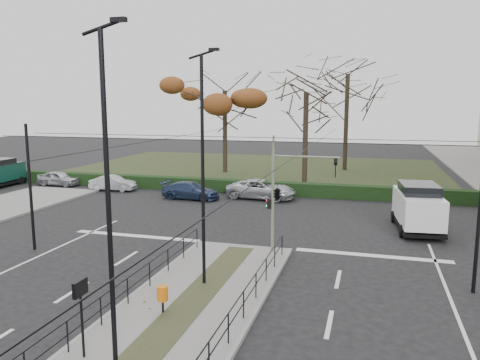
# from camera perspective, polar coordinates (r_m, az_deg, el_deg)

# --- Properties ---
(ground) EXTENTS (140.00, 140.00, 0.00)m
(ground) POSITION_cam_1_polar(r_m,az_deg,el_deg) (18.43, -3.69, -12.71)
(ground) COLOR black
(ground) RESTS_ON ground
(median_island) EXTENTS (4.40, 15.00, 0.14)m
(median_island) POSITION_cam_1_polar(r_m,az_deg,el_deg) (16.27, -6.72, -15.59)
(median_island) COLOR slate
(median_island) RESTS_ON ground
(park) EXTENTS (38.00, 26.00, 0.10)m
(park) POSITION_cam_1_polar(r_m,az_deg,el_deg) (49.99, 1.98, 1.39)
(park) COLOR #253018
(park) RESTS_ON ground
(hedge) EXTENTS (38.00, 1.00, 1.00)m
(hedge) POSITION_cam_1_polar(r_m,az_deg,el_deg) (37.19, -2.93, -0.65)
(hedge) COLOR black
(hedge) RESTS_ON ground
(median_railing) EXTENTS (4.14, 13.24, 0.92)m
(median_railing) POSITION_cam_1_polar(r_m,az_deg,el_deg) (15.82, -6.92, -12.76)
(median_railing) COLOR black
(median_railing) RESTS_ON median_island
(catenary) EXTENTS (20.00, 34.00, 6.00)m
(catenary) POSITION_cam_1_polar(r_m,az_deg,el_deg) (18.95, -2.17, -1.29)
(catenary) COLOR black
(catenary) RESTS_ON ground
(traffic_light) EXTENTS (3.27, 1.87, 4.81)m
(traffic_light) POSITION_cam_1_polar(r_m,az_deg,el_deg) (21.35, 4.77, -1.44)
(traffic_light) COLOR slate
(traffic_light) RESTS_ON median_island
(litter_bin) EXTENTS (0.36, 0.36, 0.91)m
(litter_bin) POSITION_cam_1_polar(r_m,az_deg,el_deg) (15.84, -9.43, -13.52)
(litter_bin) COLOR black
(litter_bin) RESTS_ON median_island
(info_panel) EXTENTS (0.12, 0.57, 2.17)m
(info_panel) POSITION_cam_1_polar(r_m,az_deg,el_deg) (13.43, -18.87, -13.34)
(info_panel) COLOR black
(info_panel) RESTS_ON median_island
(streetlamp_median_near) EXTENTS (0.72, 0.15, 8.67)m
(streetlamp_median_near) POSITION_cam_1_polar(r_m,az_deg,el_deg) (11.70, -15.68, -2.64)
(streetlamp_median_near) COLOR black
(streetlamp_median_near) RESTS_ON median_island
(streetlamp_median_far) EXTENTS (0.73, 0.15, 8.68)m
(streetlamp_median_far) POSITION_cam_1_polar(r_m,az_deg,el_deg) (17.15, -4.51, 1.40)
(streetlamp_median_far) COLOR black
(streetlamp_median_far) RESTS_ON median_island
(parked_car_first) EXTENTS (3.70, 1.52, 1.25)m
(parked_car_first) POSITION_cam_1_polar(r_m,az_deg,el_deg) (42.74, -21.25, 0.20)
(parked_car_first) COLOR #AEB1B6
(parked_car_first) RESTS_ON ground
(parked_car_second) EXTENTS (3.76, 1.59, 1.21)m
(parked_car_second) POSITION_cam_1_polar(r_m,az_deg,el_deg) (38.90, -15.22, -0.37)
(parked_car_second) COLOR #AEB1B6
(parked_car_second) RESTS_ON ground
(parked_car_third) EXTENTS (4.38, 1.98, 1.25)m
(parked_car_third) POSITION_cam_1_polar(r_m,az_deg,el_deg) (34.44, -6.03, -1.28)
(parked_car_third) COLOR #21304E
(parked_car_third) RESTS_ON ground
(parked_car_fourth) EXTENTS (5.25, 2.80, 1.40)m
(parked_car_fourth) POSITION_cam_1_polar(r_m,az_deg,el_deg) (34.37, 2.63, -1.12)
(parked_car_fourth) COLOR #AEB1B6
(parked_car_fourth) RESTS_ON ground
(white_van) EXTENTS (2.61, 5.13, 2.60)m
(white_van) POSITION_cam_1_polar(r_m,az_deg,el_deg) (27.46, 20.85, -3.00)
(white_van) COLOR white
(white_van) RESTS_ON ground
(green_van) EXTENTS (2.01, 4.61, 2.33)m
(green_van) POSITION_cam_1_polar(r_m,az_deg,el_deg) (44.09, -27.25, 0.83)
(green_van) COLOR #0C352B
(green_van) RESTS_ON ground
(rust_tree) EXTENTS (10.21, 10.21, 10.63)m
(rust_tree) POSITION_cam_1_polar(r_m,az_deg,el_deg) (46.89, -1.87, 10.83)
(rust_tree) COLOR black
(rust_tree) RESTS_ON park
(bare_tree_center) EXTENTS (8.79, 8.79, 13.01)m
(bare_tree_center) POSITION_cam_1_polar(r_m,az_deg,el_deg) (49.68, 12.99, 11.67)
(bare_tree_center) COLOR black
(bare_tree_center) RESTS_ON park
(bare_tree_near) EXTENTS (5.87, 5.87, 10.31)m
(bare_tree_near) POSITION_cam_1_polar(r_m,az_deg,el_deg) (39.70, 8.08, 9.73)
(bare_tree_near) COLOR black
(bare_tree_near) RESTS_ON park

